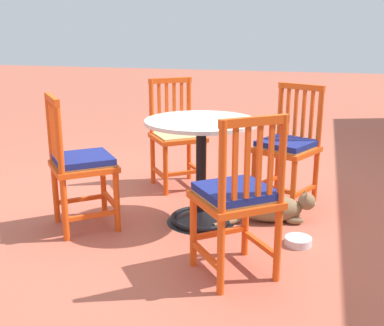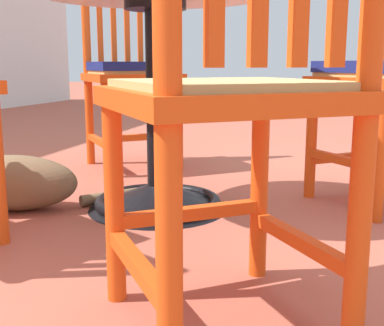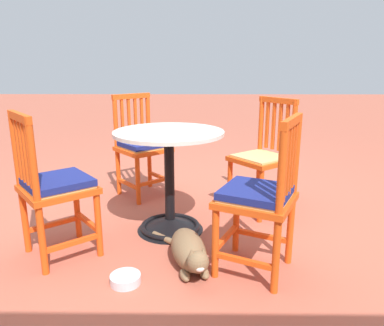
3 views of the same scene
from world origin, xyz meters
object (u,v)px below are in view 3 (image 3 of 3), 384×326
object	(u,v)px
orange_chair_tucked_in	(263,159)
tabby_cat	(189,252)
orange_chair_by_planter	(54,188)
pet_water_bowl	(125,279)
orange_chair_at_corner	(260,198)
orange_chair_near_fence	(142,147)
cafe_table	(170,193)

from	to	relation	value
orange_chair_tucked_in	tabby_cat	xyz separation A→B (m)	(0.58, 0.91, -0.34)
orange_chair_tucked_in	orange_chair_by_planter	bearing A→B (deg)	28.80
orange_chair_by_planter	tabby_cat	bearing A→B (deg)	170.47
orange_chair_by_planter	pet_water_bowl	distance (m)	0.71
orange_chair_at_corner	pet_water_bowl	distance (m)	0.87
orange_chair_tucked_in	orange_chair_by_planter	xyz separation A→B (m)	(1.40, 0.77, 0.01)
orange_chair_tucked_in	orange_chair_at_corner	bearing A→B (deg)	78.84
orange_chair_tucked_in	orange_chair_near_fence	world-z (taller)	same
orange_chair_tucked_in	orange_chair_near_fence	bearing A→B (deg)	-18.98
cafe_table	pet_water_bowl	xyz separation A→B (m)	(0.20, 0.69, -0.26)
orange_chair_at_corner	tabby_cat	size ratio (longest dim) A/B	1.34
orange_chair_near_fence	orange_chair_by_planter	size ratio (longest dim) A/B	1.00
orange_chair_near_fence	tabby_cat	size ratio (longest dim) A/B	1.34
orange_chair_near_fence	orange_chair_at_corner	bearing A→B (deg)	123.03
cafe_table	tabby_cat	world-z (taller)	cafe_table
orange_chair_at_corner	orange_chair_near_fence	bearing A→B (deg)	-56.97
orange_chair_by_planter	tabby_cat	size ratio (longest dim) A/B	1.34
cafe_table	orange_chair_near_fence	distance (m)	0.83
tabby_cat	cafe_table	bearing A→B (deg)	-73.63
cafe_table	orange_chair_by_planter	size ratio (longest dim) A/B	0.83
tabby_cat	pet_water_bowl	bearing A→B (deg)	26.94
orange_chair_tucked_in	orange_chair_at_corner	distance (m)	0.96
orange_chair_by_planter	tabby_cat	world-z (taller)	orange_chair_by_planter
tabby_cat	orange_chair_at_corner	bearing A→B (deg)	175.10
cafe_table	orange_chair_near_fence	world-z (taller)	orange_chair_near_fence
orange_chair_near_fence	orange_chair_tucked_in	bearing A→B (deg)	161.02
orange_chair_near_fence	orange_chair_at_corner	distance (m)	1.54
orange_chair_near_fence	tabby_cat	bearing A→B (deg)	109.60
cafe_table	orange_chair_tucked_in	size ratio (longest dim) A/B	0.83
orange_chair_by_planter	tabby_cat	xyz separation A→B (m)	(-0.82, 0.14, -0.35)
tabby_cat	pet_water_bowl	xyz separation A→B (m)	(0.35, 0.18, -0.07)
orange_chair_near_fence	orange_chair_by_planter	world-z (taller)	same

